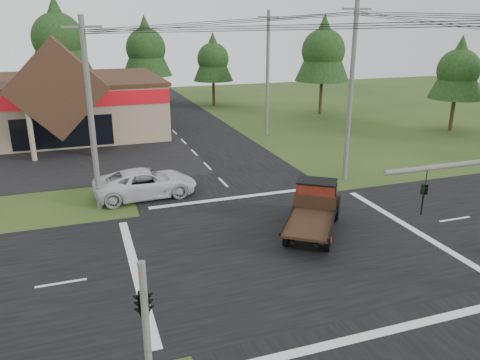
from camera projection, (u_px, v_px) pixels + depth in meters
name	position (u px, v px, depth m)	size (l,w,h in m)	color
ground	(285.00, 247.00, 22.14)	(120.00, 120.00, 0.00)	#254117
road_ns	(285.00, 247.00, 22.13)	(12.00, 120.00, 0.02)	black
road_ew	(285.00, 247.00, 22.13)	(120.00, 12.00, 0.02)	black
parking_apron	(8.00, 165.00, 34.80)	(28.00, 14.00, 0.02)	black
traffic_signal_corner	(143.00, 289.00, 12.13)	(0.53, 2.48, 4.40)	#595651
utility_pole_nw	(91.00, 115.00, 25.10)	(2.00, 0.30, 10.50)	#595651
utility_pole_ne	(351.00, 92.00, 29.91)	(2.00, 0.30, 11.50)	#595651
utility_pole_n	(268.00, 73.00, 42.50)	(2.00, 0.30, 11.20)	#595651
tree_row_c	(57.00, 36.00, 52.98)	(7.28, 7.28, 13.13)	#332316
tree_row_d	(146.00, 46.00, 57.41)	(6.16, 6.16, 11.11)	#332316
tree_row_e	(213.00, 57.00, 58.53)	(5.04, 5.04, 9.09)	#332316
tree_side_ne	(323.00, 49.00, 52.25)	(6.16, 6.16, 11.11)	#332316
tree_side_e_near	(459.00, 68.00, 44.42)	(5.04, 5.04, 9.09)	#332316
antique_flatbed_truck	(313.00, 210.00, 23.24)	(2.25, 5.89, 2.46)	#5F100D
white_pickup	(146.00, 183.00, 28.38)	(2.84, 6.17, 1.71)	silver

